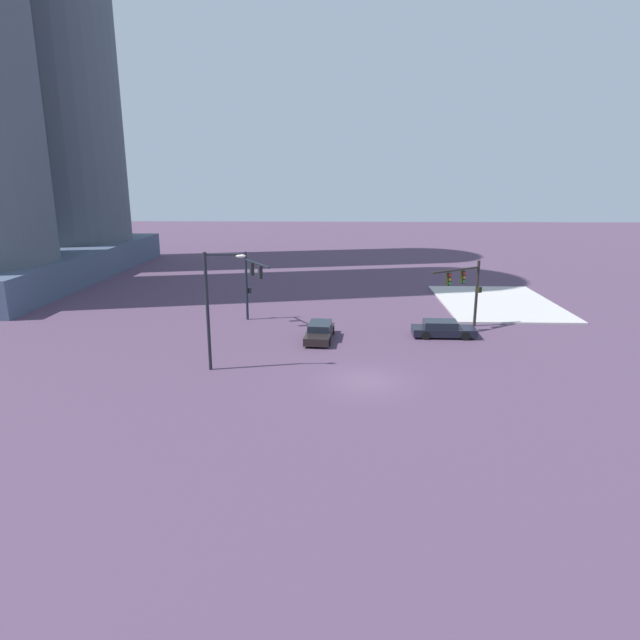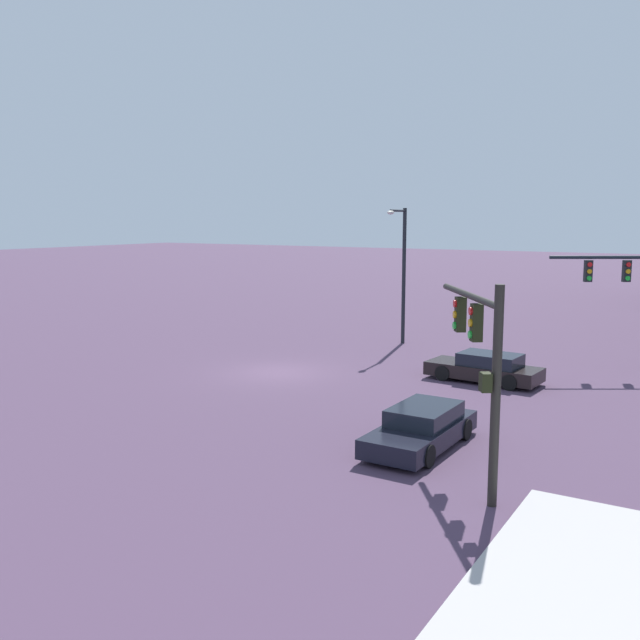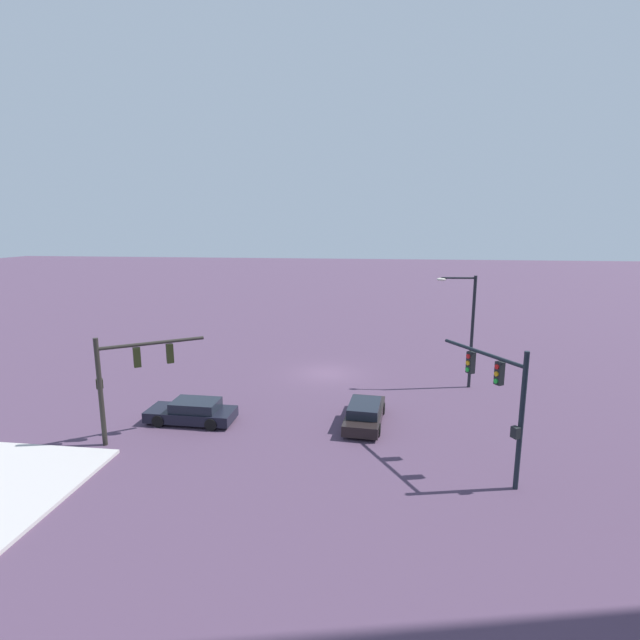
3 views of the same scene
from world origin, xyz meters
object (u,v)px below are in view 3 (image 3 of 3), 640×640
streetlamp_curved_arm (468,323)px  sedan_car_waiting_far (192,412)px  traffic_signal_near_corner (500,390)px  traffic_signal_opposite_side (128,370)px  sedan_car_approaching (365,413)px

streetlamp_curved_arm → sedan_car_waiting_far: bearing=22.2°
traffic_signal_near_corner → sedan_car_waiting_far: 15.37m
traffic_signal_near_corner → sedan_car_waiting_far: size_ratio=1.22×
traffic_signal_opposite_side → streetlamp_curved_arm: streetlamp_curved_arm is taller
traffic_signal_opposite_side → traffic_signal_near_corner: bearing=-39.1°
traffic_signal_near_corner → sedan_car_approaching: 7.86m
traffic_signal_near_corner → streetlamp_curved_arm: 11.20m
traffic_signal_near_corner → sedan_car_approaching: bearing=19.7°
traffic_signal_opposite_side → sedan_car_approaching: (-3.35, 11.12, -2.96)m
sedan_car_approaching → sedan_car_waiting_far: same height
sedan_car_approaching → sedan_car_waiting_far: size_ratio=1.02×
sedan_car_approaching → sedan_car_waiting_far: 9.11m
streetlamp_curved_arm → sedan_car_waiting_far: size_ratio=1.56×
traffic_signal_opposite_side → sedan_car_approaching: 11.98m
traffic_signal_near_corner → sedan_car_waiting_far: traffic_signal_near_corner is taller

